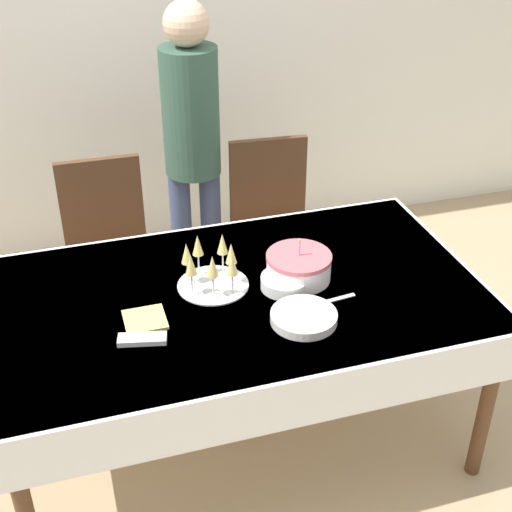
# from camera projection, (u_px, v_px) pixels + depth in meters

# --- Properties ---
(ground_plane) EXTENTS (12.00, 12.00, 0.00)m
(ground_plane) POSITION_uv_depth(u_px,v_px,m) (241.00, 435.00, 3.15)
(ground_plane) COLOR tan
(wall_back) EXTENTS (8.00, 0.05, 2.70)m
(wall_back) POSITION_uv_depth(u_px,v_px,m) (148.00, 27.00, 3.90)
(wall_back) COLOR silver
(wall_back) RESTS_ON ground_plane
(dining_table) EXTENTS (1.89, 1.10, 0.77)m
(dining_table) POSITION_uv_depth(u_px,v_px,m) (239.00, 313.00, 2.80)
(dining_table) COLOR white
(dining_table) RESTS_ON ground_plane
(dining_chair_far_left) EXTENTS (0.43, 0.43, 0.96)m
(dining_chair_far_left) POSITION_uv_depth(u_px,v_px,m) (108.00, 250.00, 3.47)
(dining_chair_far_left) COLOR #51331E
(dining_chair_far_left) RESTS_ON ground_plane
(dining_chair_far_right) EXTENTS (0.45, 0.45, 0.96)m
(dining_chair_far_right) POSITION_uv_depth(u_px,v_px,m) (273.00, 225.00, 3.68)
(dining_chair_far_right) COLOR #51331E
(dining_chair_far_right) RESTS_ON ground_plane
(birthday_cake) EXTENTS (0.26, 0.26, 0.18)m
(birthday_cake) POSITION_uv_depth(u_px,v_px,m) (299.00, 267.00, 2.80)
(birthday_cake) COLOR white
(birthday_cake) RESTS_ON dining_table
(champagne_tray) EXTENTS (0.28, 0.28, 0.18)m
(champagne_tray) POSITION_uv_depth(u_px,v_px,m) (211.00, 265.00, 2.74)
(champagne_tray) COLOR silver
(champagne_tray) RESTS_ON dining_table
(plate_stack_main) EXTENTS (0.24, 0.24, 0.03)m
(plate_stack_main) POSITION_uv_depth(u_px,v_px,m) (304.00, 317.00, 2.58)
(plate_stack_main) COLOR silver
(plate_stack_main) RESTS_ON dining_table
(plate_stack_dessert) EXTENTS (0.19, 0.19, 0.05)m
(plate_stack_dessert) POSITION_uv_depth(u_px,v_px,m) (285.00, 282.00, 2.76)
(plate_stack_dessert) COLOR white
(plate_stack_dessert) RESTS_ON dining_table
(cake_knife) EXTENTS (0.30, 0.05, 0.00)m
(cake_knife) POSITION_uv_depth(u_px,v_px,m) (320.00, 304.00, 2.68)
(cake_knife) COLOR silver
(cake_knife) RESTS_ON dining_table
(fork_pile) EXTENTS (0.18, 0.10, 0.02)m
(fork_pile) POSITION_uv_depth(u_px,v_px,m) (142.00, 339.00, 2.48)
(fork_pile) COLOR silver
(fork_pile) RESTS_ON dining_table
(napkin_pile) EXTENTS (0.15, 0.15, 0.01)m
(napkin_pile) POSITION_uv_depth(u_px,v_px,m) (145.00, 320.00, 2.58)
(napkin_pile) COLOR #E0D166
(napkin_pile) RESTS_ON dining_table
(person_standing) EXTENTS (0.28, 0.28, 1.64)m
(person_standing) POSITION_uv_depth(u_px,v_px,m) (192.00, 136.00, 3.51)
(person_standing) COLOR #3F4C72
(person_standing) RESTS_ON ground_plane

